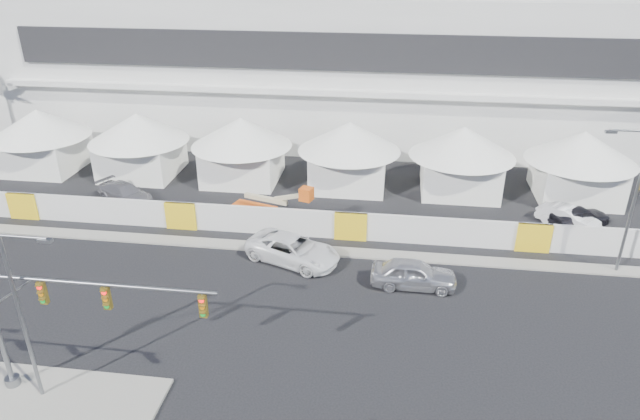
# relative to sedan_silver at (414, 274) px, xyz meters

# --- Properties ---
(ground) EXTENTS (160.00, 160.00, 0.00)m
(ground) POSITION_rel_sedan_silver_xyz_m (-10.19, -9.14, -0.86)
(ground) COLOR black
(ground) RESTS_ON ground
(median_island) EXTENTS (10.00, 5.00, 0.15)m
(median_island) POSITION_rel_sedan_silver_xyz_m (-16.19, -12.14, -0.78)
(median_island) COLOR gray
(median_island) RESTS_ON ground
(far_curb) EXTENTS (80.00, 1.20, 0.12)m
(far_curb) POSITION_rel_sedan_silver_xyz_m (9.81, 3.36, -0.80)
(far_curb) COLOR gray
(far_curb) RESTS_ON ground
(stadium) EXTENTS (80.00, 24.80, 21.98)m
(stadium) POSITION_rel_sedan_silver_xyz_m (-1.48, 32.36, 8.59)
(stadium) COLOR silver
(stadium) RESTS_ON ground
(tent_row) EXTENTS (53.40, 8.40, 5.40)m
(tent_row) POSITION_rel_sedan_silver_xyz_m (-9.69, 14.86, 2.29)
(tent_row) COLOR white
(tent_row) RESTS_ON ground
(hoarding_fence) EXTENTS (70.00, 0.25, 2.00)m
(hoarding_fence) POSITION_rel_sedan_silver_xyz_m (-4.19, 5.36, 0.14)
(hoarding_fence) COLOR silver
(hoarding_fence) RESTS_ON ground
(sedan_silver) EXTENTS (2.08, 5.05, 1.71)m
(sedan_silver) POSITION_rel_sedan_silver_xyz_m (0.00, 0.00, 0.00)
(sedan_silver) COLOR silver
(sedan_silver) RESTS_ON ground
(pickup_curb) EXTENTS (4.87, 6.71, 1.69)m
(pickup_curb) POSITION_rel_sedan_silver_xyz_m (-7.55, 1.90, -0.01)
(pickup_curb) COLOR white
(pickup_curb) RESTS_ON ground
(lot_car_a) EXTENTS (3.85, 4.38, 1.43)m
(lot_car_a) POSITION_rel_sedan_silver_xyz_m (11.05, 9.32, -0.14)
(lot_car_a) COLOR white
(lot_car_a) RESTS_ON ground
(lot_car_b) EXTENTS (3.46, 4.71, 1.49)m
(lot_car_b) POSITION_rel_sedan_silver_xyz_m (11.88, 9.55, -0.11)
(lot_car_b) COLOR black
(lot_car_b) RESTS_ON ground
(lot_car_c) EXTENTS (4.09, 5.38, 1.45)m
(lot_car_c) POSITION_rel_sedan_silver_xyz_m (-22.16, 9.06, -0.13)
(lot_car_c) COLOR #A8A7AC
(lot_car_c) RESTS_ON ground
(traffic_mast) EXTENTS (10.55, 0.66, 6.77)m
(traffic_mast) POSITION_rel_sedan_silver_xyz_m (-16.01, -10.96, 3.15)
(traffic_mast) COLOR slate
(traffic_mast) RESTS_ON median_island
(streetlight_median) EXTENTS (2.30, 0.23, 8.31)m
(streetlight_median) POSITION_rel_sedan_silver_xyz_m (-16.50, -11.34, 4.06)
(streetlight_median) COLOR slate
(streetlight_median) RESTS_ON median_island
(streetlight_curb) EXTENTS (2.74, 0.62, 9.26)m
(streetlight_curb) POSITION_rel_sedan_silver_xyz_m (12.33, 3.36, 4.52)
(streetlight_curb) COLOR slate
(streetlight_curb) RESTS_ON ground
(boom_lift) EXTENTS (6.61, 2.35, 3.25)m
(boom_lift) POSITION_rel_sedan_silver_xyz_m (-10.89, 7.50, 0.02)
(boom_lift) COLOR #E85B15
(boom_lift) RESTS_ON ground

